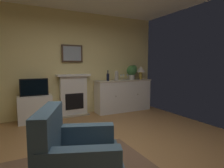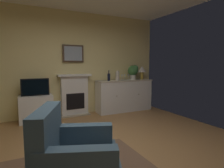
% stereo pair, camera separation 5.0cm
% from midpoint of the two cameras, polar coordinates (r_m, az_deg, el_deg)
% --- Properties ---
extents(ground_plane, '(5.27, 5.25, 0.10)m').
position_cam_midpoint_polar(ground_plane, '(3.00, 0.14, -21.94)').
color(ground_plane, '#9E7042').
rests_on(ground_plane, ground).
extents(wall_rear, '(5.27, 0.06, 2.74)m').
position_cam_midpoint_polar(wall_rear, '(5.11, -12.94, 6.00)').
color(wall_rear, '#EAD68C').
rests_on(wall_rear, ground_plane).
extents(fireplace_unit, '(0.87, 0.30, 1.10)m').
position_cam_midpoint_polar(fireplace_unit, '(5.08, -11.09, -3.28)').
color(fireplace_unit, white).
rests_on(fireplace_unit, ground_plane).
extents(framed_picture, '(0.55, 0.04, 0.45)m').
position_cam_midpoint_polar(framed_picture, '(5.07, -11.48, 9.09)').
color(framed_picture, '#473323').
extents(sideboard_cabinet, '(1.67, 0.49, 0.91)m').
position_cam_midpoint_polar(sideboard_cabinet, '(5.47, 3.95, -3.51)').
color(sideboard_cabinet, white).
rests_on(sideboard_cabinet, ground_plane).
extents(table_lamp, '(0.26, 0.26, 0.40)m').
position_cam_midpoint_polar(table_lamp, '(5.74, 9.40, 4.20)').
color(table_lamp, '#B79338').
rests_on(table_lamp, sideboard_cabinet).
extents(wine_bottle, '(0.08, 0.08, 0.29)m').
position_cam_midpoint_polar(wine_bottle, '(5.18, -0.70, 2.19)').
color(wine_bottle, black).
rests_on(wine_bottle, sideboard_cabinet).
extents(wine_glass_left, '(0.07, 0.07, 0.16)m').
position_cam_midpoint_polar(wine_glass_left, '(5.35, 3.34, 2.45)').
color(wine_glass_left, silver).
rests_on(wine_glass_left, sideboard_cabinet).
extents(wine_glass_center, '(0.07, 0.07, 0.16)m').
position_cam_midpoint_polar(wine_glass_center, '(5.44, 4.15, 2.51)').
color(wine_glass_center, silver).
rests_on(wine_glass_center, sideboard_cabinet).
extents(wine_glass_right, '(0.07, 0.07, 0.16)m').
position_cam_midpoint_polar(wine_glass_right, '(5.47, 5.29, 2.52)').
color(wine_glass_right, silver).
rests_on(wine_glass_right, sideboard_cabinet).
extents(vase_decorative, '(0.11, 0.11, 0.28)m').
position_cam_midpoint_polar(vase_decorative, '(5.25, 1.94, 2.58)').
color(vase_decorative, beige).
rests_on(vase_decorative, sideboard_cabinet).
extents(tv_cabinet, '(0.75, 0.42, 0.63)m').
position_cam_midpoint_polar(tv_cabinet, '(4.81, -21.89, -6.96)').
color(tv_cabinet, white).
rests_on(tv_cabinet, ground_plane).
extents(tv_set, '(0.62, 0.07, 0.40)m').
position_cam_midpoint_polar(tv_set, '(4.70, -22.11, -0.89)').
color(tv_set, black).
rests_on(tv_set, tv_cabinet).
extents(potted_plant_small, '(0.30, 0.30, 0.43)m').
position_cam_midpoint_polar(potted_plant_small, '(5.62, 6.75, 3.97)').
color(potted_plant_small, beige).
rests_on(potted_plant_small, sideboard_cabinet).
extents(armchair, '(1.03, 1.00, 0.92)m').
position_cam_midpoint_polar(armchair, '(2.12, -10.91, -21.53)').
color(armchair, '#3F596B').
rests_on(armchair, ground_plane).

